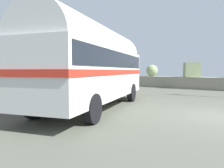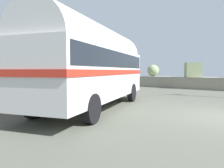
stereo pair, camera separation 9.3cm
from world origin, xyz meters
name	(u,v)px [view 1 (the left image)]	position (x,y,z in m)	size (l,w,h in m)	color
ground	(222,117)	(0.00, 0.00, 0.01)	(32.00, 26.00, 0.02)	#52554A
vintage_coach	(93,63)	(-4.90, -1.54, 2.05)	(5.13, 8.89, 3.70)	black
second_coach	(60,65)	(-9.08, -0.07, 2.05)	(5.20, 8.88, 3.70)	black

